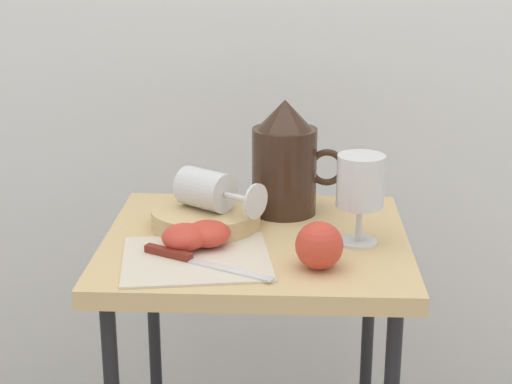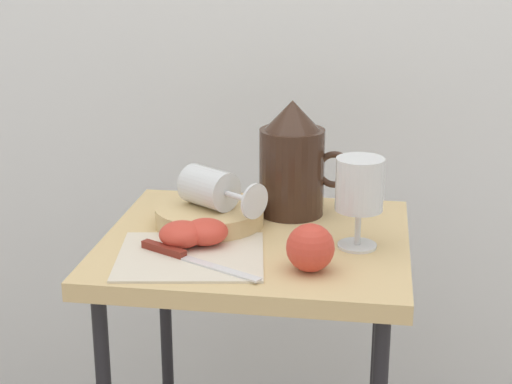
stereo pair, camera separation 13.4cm
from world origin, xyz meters
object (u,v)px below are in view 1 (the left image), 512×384
wine_glass_tipped_near (208,190)px  apple_whole (319,245)px  apple_half_left (185,237)px  apple_half_right (208,234)px  table (256,283)px  basket_tray (206,217)px  pitcher (285,168)px  knife (188,258)px  wine_glass_upright (360,186)px

wine_glass_tipped_near → apple_whole: 0.25m
wine_glass_tipped_near → apple_half_left: (-0.03, -0.11, -0.04)m
apple_half_right → wine_glass_tipped_near: bearing=95.5°
wine_glass_tipped_near → apple_half_left: bearing=-104.1°
table → apple_whole: (0.10, -0.12, 0.12)m
basket_tray → apple_whole: apple_whole is taller
table → apple_half_left: apple_half_left is taller
table → basket_tray: size_ratio=3.84×
pitcher → wine_glass_tipped_near: (-0.13, -0.09, -0.02)m
apple_half_left → table: bearing=31.0°
apple_half_right → knife: size_ratio=0.35×
pitcher → wine_glass_upright: bearing=-50.1°
wine_glass_upright → apple_half_left: wine_glass_upright is taller
wine_glass_upright → basket_tray: bearing=166.2°
table → knife: size_ratio=3.45×
basket_tray → pitcher: pitcher is taller
table → basket_tray: bearing=153.0°
wine_glass_upright → knife: wine_glass_upright is taller
table → basket_tray: (-0.09, 0.05, 0.10)m
pitcher → apple_half_right: bearing=-124.2°
pitcher → apple_half_left: size_ratio=2.83×
table → basket_tray: basket_tray is taller
wine_glass_tipped_near → apple_half_left: wine_glass_tipped_near is taller
apple_half_left → apple_whole: (0.21, -0.06, 0.01)m
apple_half_left → apple_half_right: same height
basket_tray → apple_half_right: size_ratio=2.56×
pitcher → apple_half_left: bearing=-128.8°
wine_glass_upright → apple_half_right: 0.26m
table → wine_glass_tipped_near: (-0.08, 0.04, 0.15)m
table → basket_tray: 0.14m
apple_half_right → pitcher: bearing=55.8°
wine_glass_upright → apple_half_left: 0.29m
apple_half_right → apple_whole: size_ratio=1.00×
table → wine_glass_tipped_near: 0.18m
knife → table: bearing=49.3°
basket_tray → knife: basket_tray is taller
apple_whole → table: bearing=129.2°
pitcher → table: bearing=-109.7°
pitcher → knife: size_ratio=0.99×
table → pitcher: (0.05, 0.13, 0.17)m
pitcher → apple_half_right: (-0.12, -0.18, -0.06)m
pitcher → knife: 0.30m
pitcher → knife: pitcher is taller
knife → wine_glass_upright: bearing=19.9°
apple_whole → knife: 0.20m
basket_tray → pitcher: size_ratio=0.90×
apple_half_left → apple_half_right: 0.04m
table → apple_half_left: (-0.11, -0.07, 0.11)m
apple_whole → wine_glass_tipped_near: bearing=138.3°
apple_half_left → wine_glass_tipped_near: bearing=75.9°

